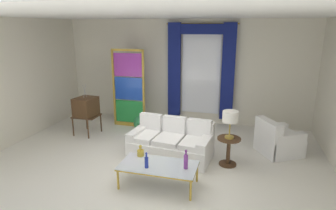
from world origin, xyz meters
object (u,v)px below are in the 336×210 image
Objects in this scene: coffee_table at (158,166)px; bottle_crystal_tall at (186,161)px; stained_glass_divider at (129,90)px; armchair_white at (277,141)px; round_side_table at (228,149)px; bottle_blue_decanter at (147,162)px; bottle_amber_squat at (141,152)px; peacock_figurine at (140,124)px; vintage_tv at (86,108)px; couch_white_long at (172,143)px; table_lamp_brass at (230,118)px.

coffee_table is 0.53m from bottle_crystal_tall.
armchair_white is at bearing -12.37° from stained_glass_divider.
round_side_table is (2.92, -1.73, -0.70)m from stained_glass_divider.
bottle_blue_decanter reaches higher than round_side_table.
peacock_figurine is (-0.88, 2.25, -0.26)m from bottle_amber_squat.
armchair_white is (4.79, 0.02, -0.44)m from vintage_tv.
stained_glass_divider is at bearing 46.32° from vintage_tv.
vintage_tv is at bearing 147.22° from bottle_crystal_tall.
bottle_blue_decanter is 0.13× the size of stained_glass_divider.
round_side_table is at bearing 60.64° from bottle_crystal_tall.
bottle_crystal_tall is at bearing -1.08° from coffee_table.
stained_glass_divider reaches higher than vintage_tv.
couch_white_long is 3.23× the size of table_lamp_brass.
round_side_table is at bearing -28.75° from peacock_figurine.
stained_glass_divider is 3.67× the size of peacock_figurine.
table_lamp_brass reaches higher than coffee_table.
couch_white_long is 1.66× the size of armchair_white.
bottle_blue_decanter is at bearing -41.34° from vintage_tv.
couch_white_long is 1.24m from round_side_table.
stained_glass_divider is at bearing 140.17° from peacock_figurine.
vintage_tv is (-2.18, 1.73, 0.24)m from bottle_amber_squat.
stained_glass_divider is 1.02m from peacock_figurine.
bottle_crystal_tall is 0.26× the size of vintage_tv.
vintage_tv is 1.49m from peacock_figurine.
bottle_blue_decanter is 0.82× the size of bottle_crystal_tall.
table_lamp_brass reaches higher than round_side_table.
peacock_figurine is 2.82m from round_side_table.
vintage_tv reaches higher than bottle_amber_squat.
peacock_figurine is (0.45, -0.38, -0.84)m from stained_glass_divider.
couch_white_long is at bearing 93.77° from coffee_table.
stained_glass_divider is 3.46m from round_side_table.
couch_white_long is 2.38m from armchair_white.
coffee_table is 0.63× the size of stained_glass_divider.
couch_white_long is 1.37× the size of vintage_tv.
table_lamp_brass is at bearing 45.00° from coffee_table.
stained_glass_divider is 3.39m from table_lamp_brass.
bottle_blue_decanter is 3.26m from vintage_tv.
bottle_amber_squat reaches higher than peacock_figurine.
table_lamp_brass reaches higher than bottle_blue_decanter.
table_lamp_brass is (1.15, 1.15, 0.65)m from coffee_table.
bottle_blue_decanter is 0.51× the size of table_lamp_brass.
bottle_blue_decanter is at bearing -167.44° from bottle_crystal_tall.
armchair_white is (1.68, 2.03, -0.27)m from bottle_crystal_tall.
peacock_figurine reaches higher than coffee_table.
bottle_amber_squat is 0.37× the size of round_side_table.
coffee_table is 1.76m from table_lamp_brass.
vintage_tv reaches higher than armchair_white.
table_lamp_brass is (2.47, -1.35, 0.81)m from peacock_figurine.
vintage_tv is (-3.11, 2.00, 0.17)m from bottle_crystal_tall.
bottle_blue_decanter is at bearing -93.27° from couch_white_long.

